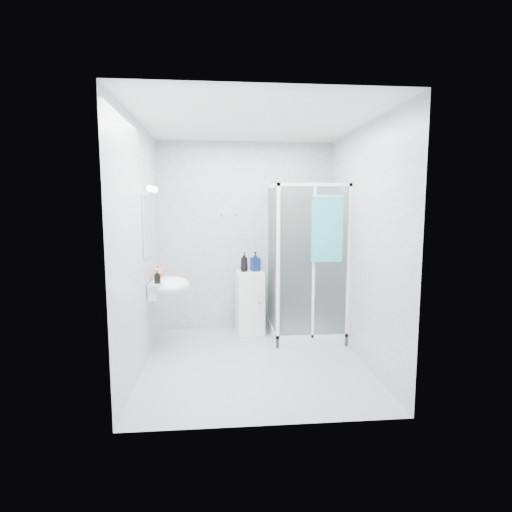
{
  "coord_description": "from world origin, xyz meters",
  "views": [
    {
      "loc": [
        -0.37,
        -4.25,
        1.73
      ],
      "look_at": [
        0.05,
        0.35,
        1.15
      ],
      "focal_mm": 28.0,
      "sensor_mm": 36.0,
      "label": 1
    }
  ],
  "objects": [
    {
      "name": "room",
      "position": [
        0.0,
        0.0,
        1.3
      ],
      "size": [
        2.4,
        2.6,
        2.6
      ],
      "color": "silver",
      "rests_on": "ground"
    },
    {
      "name": "storage_cabinet",
      "position": [
        0.03,
        1.03,
        0.43
      ],
      "size": [
        0.38,
        0.39,
        0.86
      ],
      "rotation": [
        0.0,
        0.0,
        0.08
      ],
      "color": "white",
      "rests_on": "ground"
    },
    {
      "name": "mirror",
      "position": [
        -1.19,
        0.45,
        1.5
      ],
      "size": [
        0.02,
        0.6,
        0.7
      ],
      "primitive_type": "cube",
      "color": "white",
      "rests_on": "room"
    },
    {
      "name": "wall_hooks",
      "position": [
        -0.25,
        1.26,
        1.62
      ],
      "size": [
        0.23,
        0.06,
        0.03
      ],
      "color": "silver",
      "rests_on": "room"
    },
    {
      "name": "soap_dispenser_orange",
      "position": [
        -1.11,
        0.56,
        0.94
      ],
      "size": [
        0.13,
        0.13,
        0.16
      ],
      "primitive_type": "imported",
      "rotation": [
        0.0,
        0.0,
        0.03
      ],
      "color": "#CE5918",
      "rests_on": "wall_basin"
    },
    {
      "name": "soap_dispenser_black",
      "position": [
        -1.07,
        0.26,
        0.94
      ],
      "size": [
        0.08,
        0.08,
        0.15
      ],
      "primitive_type": "imported",
      "rotation": [
        0.0,
        0.0,
        0.12
      ],
      "color": "black",
      "rests_on": "wall_basin"
    },
    {
      "name": "shampoo_bottle_a",
      "position": [
        -0.05,
        1.02,
        0.99
      ],
      "size": [
        0.11,
        0.11,
        0.26
      ],
      "primitive_type": "imported",
      "rotation": [
        0.0,
        0.0,
        0.07
      ],
      "color": "black",
      "rests_on": "storage_cabinet"
    },
    {
      "name": "shampoo_bottle_b",
      "position": [
        0.1,
        1.05,
        0.99
      ],
      "size": [
        0.14,
        0.14,
        0.26
      ],
      "primitive_type": "imported",
      "rotation": [
        0.0,
        0.0,
        0.23
      ],
      "color": "#0E1B54",
      "rests_on": "storage_cabinet"
    },
    {
      "name": "wall_basin",
      "position": [
        -0.99,
        0.45,
        0.8
      ],
      "size": [
        0.46,
        0.56,
        0.35
      ],
      "color": "white",
      "rests_on": "ground"
    },
    {
      "name": "shower_enclosure",
      "position": [
        0.67,
        0.77,
        0.45
      ],
      "size": [
        0.9,
        0.95,
        2.0
      ],
      "color": "white",
      "rests_on": "ground"
    },
    {
      "name": "vanity_lights",
      "position": [
        -1.14,
        0.45,
        1.92
      ],
      "size": [
        0.1,
        0.4,
        0.08
      ],
      "color": "silver",
      "rests_on": "room"
    },
    {
      "name": "hand_towel",
      "position": [
        0.89,
        0.36,
        1.48
      ],
      "size": [
        0.37,
        0.05,
        0.78
      ],
      "color": "#2FA8B3",
      "rests_on": "shower_enclosure"
    }
  ]
}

